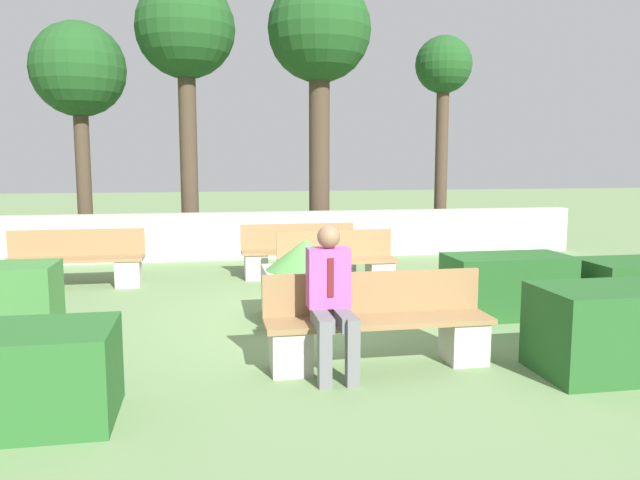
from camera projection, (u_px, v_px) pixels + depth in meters
The scene contains 15 objects.
ground_plane at pixel (322, 319), 7.52m from camera, with size 60.00×60.00×0.00m, color #6B8956.
perimeter_wall at pixel (277, 235), 12.12m from camera, with size 12.18×0.30×0.90m.
bench_front at pixel (378, 330), 5.81m from camera, with size 2.13×0.49×0.86m.
bench_left_side at pixel (76, 265), 9.35m from camera, with size 1.99×0.49×0.86m.
bench_right_side at pixel (337, 267), 9.24m from camera, with size 1.76×0.48×0.86m.
bench_back at pixel (300, 257), 10.19m from camera, with size 1.89×0.49×0.86m.
person_seated_man at pixel (331, 293), 5.54m from camera, with size 0.38×0.64×1.33m.
hedge_block_near_left at pixel (507, 285), 7.67m from camera, with size 1.48×0.78×0.75m.
hedge_block_near_right at pixel (626, 329), 5.62m from camera, with size 1.62×0.84×0.79m.
hedge_block_mid_left at pixel (15, 377), 4.52m from camera, with size 1.41×0.86×0.70m.
planter_corner_left at pixel (306, 281), 7.41m from camera, with size 0.97×0.97×0.98m.
tree_leftmost at pixel (79, 74), 12.54m from camera, with size 1.89×1.89×4.65m.
tree_center_left at pixel (185, 36), 12.66m from camera, with size 2.02×2.02×5.57m.
tree_center_right at pixel (319, 39), 12.89m from camera, with size 2.14×2.14×5.64m.
tree_rightmost at pixel (443, 78), 13.19m from camera, with size 1.20×1.20×4.50m.
Camera 1 is at (-1.35, -7.21, 1.92)m, focal length 35.00 mm.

